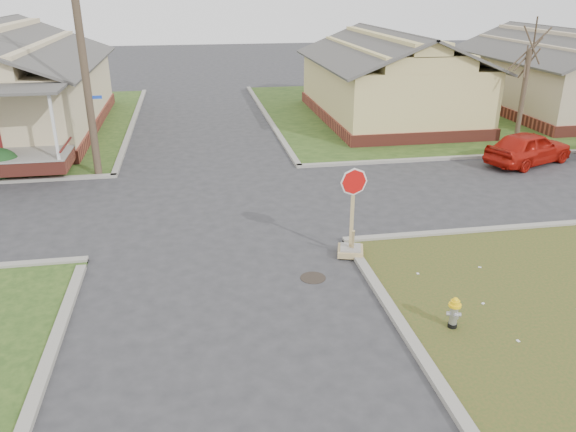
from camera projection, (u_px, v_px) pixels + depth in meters
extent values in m
plane|color=#2C2C2F|center=(224.00, 276.00, 14.18)|extent=(120.00, 120.00, 0.00)
cube|color=#274217|center=(567.00, 105.00, 34.05)|extent=(37.00, 19.00, 0.05)
cylinder|color=black|center=(313.00, 278.00, 14.07)|extent=(0.64, 0.64, 0.01)
cube|color=brown|center=(386.00, 113.00, 30.67)|extent=(7.20, 11.20, 0.60)
cube|color=#D2C37B|center=(388.00, 84.00, 30.06)|extent=(7.00, 11.00, 2.60)
cube|color=brown|center=(552.00, 107.00, 32.26)|extent=(7.20, 11.20, 0.60)
cube|color=tan|center=(558.00, 79.00, 31.65)|extent=(7.00, 11.00, 2.60)
cylinder|color=#3F3224|center=(83.00, 55.00, 19.89)|extent=(0.28, 0.28, 9.00)
cylinder|color=#3F3224|center=(522.00, 98.00, 24.87)|extent=(0.22, 0.22, 4.20)
cylinder|color=black|center=(452.00, 325.00, 11.96)|extent=(0.20, 0.20, 0.09)
cylinder|color=#A1A1A6|center=(454.00, 315.00, 11.86)|extent=(0.17, 0.17, 0.41)
sphere|color=#A1A1A6|center=(455.00, 307.00, 11.78)|extent=(0.17, 0.17, 0.17)
cylinder|color=yellow|center=(455.00, 305.00, 11.77)|extent=(0.27, 0.27, 0.05)
cylinder|color=yellow|center=(455.00, 303.00, 11.74)|extent=(0.20, 0.20, 0.09)
sphere|color=yellow|center=(456.00, 300.00, 11.72)|extent=(0.13, 0.13, 0.13)
cube|color=tan|center=(350.00, 251.00, 15.19)|extent=(0.68, 0.68, 0.16)
cube|color=gray|center=(351.00, 248.00, 15.15)|extent=(0.55, 0.55, 0.04)
cube|color=tan|center=(352.00, 211.00, 14.74)|extent=(0.10, 0.05, 2.30)
cylinder|color=#B50C0C|center=(354.00, 182.00, 14.38)|extent=(0.61, 0.27, 0.66)
cylinder|color=silver|center=(354.00, 182.00, 14.40)|extent=(0.69, 0.30, 0.74)
imported|color=#AB160C|center=(529.00, 148.00, 22.78)|extent=(4.30, 2.97, 1.36)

